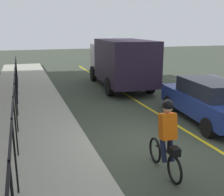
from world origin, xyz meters
TOP-DOWN VIEW (x-y plane):
  - ground_plane at (0.00, 0.00)m, footprint 80.00×80.00m
  - lane_line_centre at (0.00, -1.60)m, footprint 36.00×0.12m
  - sidewalk at (0.00, 3.40)m, footprint 40.00×3.20m
  - iron_fence at (1.00, 3.80)m, footprint 19.52×0.04m
  - cyclist_lead at (-1.70, 0.47)m, footprint 1.71×0.38m
  - patrol_sedan at (1.22, -2.93)m, footprint 4.56×2.28m
  - box_truck_background at (7.92, -1.94)m, footprint 6.85×2.88m

SIDE VIEW (x-z plane):
  - ground_plane at x=0.00m, z-range 0.00..0.00m
  - lane_line_centre at x=0.00m, z-range 0.00..0.01m
  - sidewalk at x=0.00m, z-range 0.00..0.15m
  - patrol_sedan at x=1.22m, z-range 0.03..1.61m
  - cyclist_lead at x=-1.70m, z-range 0.00..1.82m
  - iron_fence at x=1.00m, z-range 0.53..2.13m
  - box_truck_background at x=7.92m, z-range 0.16..2.94m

